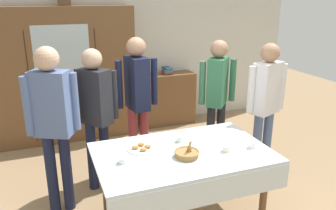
% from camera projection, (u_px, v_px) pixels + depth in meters
% --- Properties ---
extents(ground_plane, '(12.00, 12.00, 0.00)m').
position_uv_depth(ground_plane, '(174.00, 207.00, 3.69)').
color(ground_plane, '#997A56').
rests_on(ground_plane, ground).
extents(back_wall, '(6.40, 0.10, 2.70)m').
position_uv_depth(back_wall, '(116.00, 48.00, 5.62)').
color(back_wall, silver).
rests_on(back_wall, ground).
extents(dining_table, '(1.68, 1.05, 0.76)m').
position_uv_depth(dining_table, '(184.00, 162.00, 3.27)').
color(dining_table, brown).
rests_on(dining_table, ground).
extents(wall_cabinet, '(2.17, 0.46, 2.04)m').
position_uv_depth(wall_cabinet, '(63.00, 75.00, 5.16)').
color(wall_cabinet, brown).
rests_on(wall_cabinet, ground).
extents(bookshelf_low, '(0.95, 0.35, 0.90)m').
position_uv_depth(bookshelf_low, '(167.00, 99.00, 5.96)').
color(bookshelf_low, brown).
rests_on(bookshelf_low, ground).
extents(book_stack, '(0.18, 0.22, 0.12)m').
position_uv_depth(book_stack, '(167.00, 71.00, 5.80)').
color(book_stack, '#99332D').
rests_on(book_stack, bookshelf_low).
extents(tea_cup_near_left, '(0.13, 0.13, 0.06)m').
position_uv_depth(tea_cup_near_left, '(252.00, 146.00, 3.33)').
color(tea_cup_near_left, white).
rests_on(tea_cup_near_left, dining_table).
extents(tea_cup_near_right, '(0.13, 0.13, 0.06)m').
position_uv_depth(tea_cup_near_right, '(180.00, 140.00, 3.47)').
color(tea_cup_near_right, silver).
rests_on(tea_cup_near_right, dining_table).
extents(tea_cup_front_edge, '(0.13, 0.13, 0.06)m').
position_uv_depth(tea_cup_front_edge, '(123.00, 161.00, 3.03)').
color(tea_cup_front_edge, white).
rests_on(tea_cup_front_edge, dining_table).
extents(tea_cup_center, '(0.13, 0.13, 0.06)m').
position_uv_depth(tea_cup_center, '(227.00, 149.00, 3.26)').
color(tea_cup_center, white).
rests_on(tea_cup_center, dining_table).
extents(bread_basket, '(0.24, 0.24, 0.16)m').
position_uv_depth(bread_basket, '(187.00, 153.00, 3.15)').
color(bread_basket, '#9E7542').
rests_on(bread_basket, dining_table).
extents(pastry_plate, '(0.28, 0.28, 0.05)m').
position_uv_depth(pastry_plate, '(142.00, 148.00, 3.31)').
color(pastry_plate, white).
rests_on(pastry_plate, dining_table).
extents(spoon_mid_left, '(0.12, 0.02, 0.01)m').
position_uv_depth(spoon_mid_left, '(140.00, 177.00, 2.81)').
color(spoon_mid_left, silver).
rests_on(spoon_mid_left, dining_table).
extents(spoon_mid_right, '(0.12, 0.02, 0.01)m').
position_uv_depth(spoon_mid_right, '(164.00, 169.00, 2.93)').
color(spoon_mid_right, silver).
rests_on(spoon_mid_right, dining_table).
extents(person_by_cabinet, '(0.52, 0.40, 1.67)m').
position_uv_depth(person_by_cabinet, '(217.00, 90.00, 4.39)').
color(person_by_cabinet, '#232328').
rests_on(person_by_cabinet, ground).
extents(person_near_right_end, '(0.52, 0.38, 1.73)m').
position_uv_depth(person_near_right_end, '(137.00, 92.00, 4.13)').
color(person_near_right_end, '#933338').
rests_on(person_near_right_end, ground).
extents(person_behind_table_left, '(0.52, 0.32, 1.67)m').
position_uv_depth(person_behind_table_left, '(266.00, 97.00, 4.07)').
color(person_behind_table_left, slate).
rests_on(person_behind_table_left, ground).
extents(person_behind_table_right, '(0.52, 0.34, 1.75)m').
position_uv_depth(person_behind_table_right, '(53.00, 115.00, 3.31)').
color(person_behind_table_right, '#191E38').
rests_on(person_behind_table_right, ground).
extents(person_beside_shelf, '(0.52, 0.41, 1.66)m').
position_uv_depth(person_beside_shelf, '(95.00, 107.00, 3.76)').
color(person_beside_shelf, '#191E38').
rests_on(person_beside_shelf, ground).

